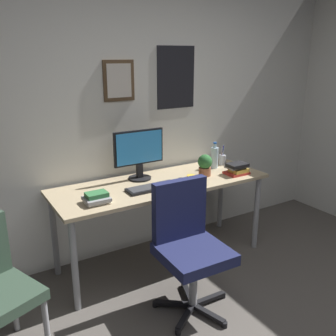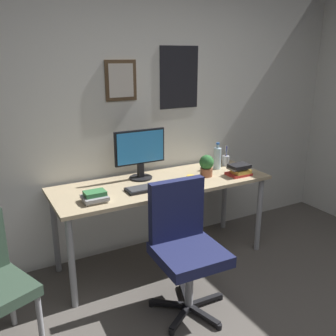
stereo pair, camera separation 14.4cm
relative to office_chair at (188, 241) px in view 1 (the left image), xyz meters
name	(u,v)px [view 1 (the left image)]	position (x,y,z in m)	size (l,w,h in m)	color
wall_back	(147,111)	(0.25, 1.04, 0.77)	(4.40, 0.10, 2.60)	silver
desk	(162,190)	(0.16, 0.64, 0.15)	(1.88, 0.66, 0.75)	tan
office_chair	(188,241)	(0.00, 0.00, 0.00)	(0.55, 0.57, 0.95)	#1E234C
monitor	(139,152)	(0.03, 0.81, 0.47)	(0.46, 0.20, 0.43)	black
keyboard	(152,187)	(0.00, 0.52, 0.24)	(0.43, 0.15, 0.03)	black
computer_mouse	(182,180)	(0.30, 0.54, 0.24)	(0.06, 0.11, 0.04)	black
water_bottle	(215,157)	(0.79, 0.72, 0.33)	(0.07, 0.07, 0.25)	silver
coffee_mug_near	(191,181)	(0.30, 0.40, 0.28)	(0.11, 0.07, 0.10)	yellow
potted_plant	(205,164)	(0.57, 0.58, 0.33)	(0.13, 0.13, 0.20)	brown
pen_cup	(222,159)	(0.93, 0.77, 0.28)	(0.07, 0.07, 0.20)	#9EA0A5
book_stack_left	(237,169)	(0.85, 0.46, 0.28)	(0.22, 0.16, 0.11)	#B22D28
book_stack_right	(97,198)	(-0.49, 0.48, 0.26)	(0.18, 0.16, 0.08)	silver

